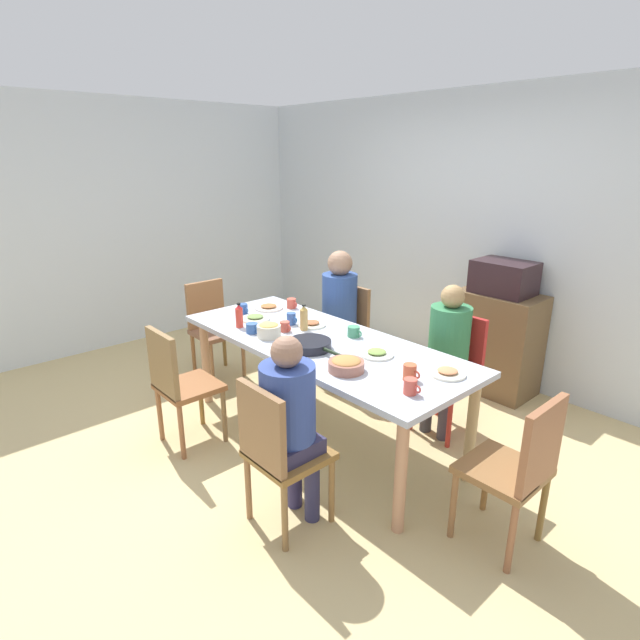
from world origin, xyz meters
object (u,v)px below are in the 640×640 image
(cup_6, at_px, (243,309))
(plate_1, at_px, (312,324))
(chair_0, at_px, (212,323))
(plate_0, at_px, (255,318))
(cup_3, at_px, (285,327))
(person_3, at_px, (339,306))
(cup_4, at_px, (410,372))
(bottle_1, at_px, (239,316))
(chair_5, at_px, (277,449))
(plate_4, at_px, (377,353))
(bottle_0, at_px, (304,318))
(bowl_0, at_px, (346,365))
(cup_5, at_px, (292,303))
(plate_2, at_px, (447,373))
(person_5, at_px, (290,415))
(cup_7, at_px, (411,387))
(cup_2, at_px, (354,332))
(bowl_1, at_px, (269,330))
(person_1, at_px, (448,347))
(serving_pan, at_px, (310,345))
(cup_0, at_px, (252,328))
(cup_1, at_px, (291,319))
(side_cabinet, at_px, (496,342))
(microwave, at_px, (504,277))
(chair_3, at_px, (345,329))
(chair_2, at_px, (178,381))
(dining_table, at_px, (320,350))
(chair_4, at_px, (518,465))
(chair_1, at_px, (453,366))

(cup_6, bearing_deg, plate_1, 19.93)
(chair_0, xyz_separation_m, plate_1, (1.26, 0.16, 0.28))
(plate_0, xyz_separation_m, cup_3, (0.38, 0.00, 0.02))
(person_3, height_order, plate_1, person_3)
(cup_4, relative_size, bottle_1, 0.60)
(chair_5, height_order, plate_4, chair_5)
(cup_3, relative_size, bottle_0, 0.55)
(bowl_0, relative_size, cup_5, 1.95)
(plate_0, xyz_separation_m, plate_2, (1.64, 0.25, -0.00))
(person_5, relative_size, cup_7, 10.33)
(chair_0, height_order, plate_2, chair_0)
(cup_3, height_order, cup_7, cup_7)
(cup_2, height_order, cup_7, cup_7)
(cup_4, bearing_deg, bowl_1, -171.13)
(bowl_1, xyz_separation_m, cup_5, (-0.45, 0.57, -0.01))
(bowl_0, bearing_deg, person_1, 85.90)
(serving_pan, xyz_separation_m, cup_0, (-0.53, -0.11, 0.01))
(bowl_0, distance_m, bowl_1, 0.80)
(plate_4, distance_m, bottle_0, 0.71)
(chair_5, bearing_deg, cup_1, 137.55)
(plate_4, xyz_separation_m, cup_7, (0.50, -0.28, 0.03))
(bottle_0, bearing_deg, cup_6, -169.88)
(side_cabinet, relative_size, microwave, 1.88)
(person_1, relative_size, person_3, 0.93)
(bowl_1, bearing_deg, chair_3, 104.81)
(chair_2, height_order, serving_pan, chair_2)
(plate_4, bearing_deg, side_cabinet, 90.37)
(dining_table, xyz_separation_m, plate_0, (-0.69, -0.08, 0.09))
(chair_4, bearing_deg, cup_7, -161.11)
(chair_5, distance_m, bowl_1, 1.10)
(chair_0, distance_m, plate_1, 1.30)
(chair_1, xyz_separation_m, chair_4, (0.96, -0.83, 0.00))
(cup_0, bearing_deg, bowl_1, 15.21)
(cup_3, xyz_separation_m, cup_7, (1.27, -0.12, 0.01))
(serving_pan, bearing_deg, cup_2, 85.45)
(cup_0, relative_size, cup_1, 1.16)
(chair_1, xyz_separation_m, person_1, (0.00, -0.09, 0.18))
(cup_1, bearing_deg, dining_table, -9.12)
(cup_2, height_order, cup_5, cup_5)
(person_5, relative_size, plate_0, 4.90)
(chair_5, relative_size, plate_2, 4.07)
(chair_1, height_order, chair_3, same)
(cup_0, height_order, cup_5, cup_5)
(chair_2, xyz_separation_m, cup_5, (-0.17, 1.17, 0.30))
(chair_0, height_order, bottle_0, bottle_0)
(chair_5, relative_size, bowl_1, 5.17)
(dining_table, bearing_deg, side_cabinet, 74.96)
(cup_4, distance_m, cup_7, 0.18)
(chair_3, distance_m, cup_0, 1.15)
(cup_0, bearing_deg, cup_3, 56.28)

